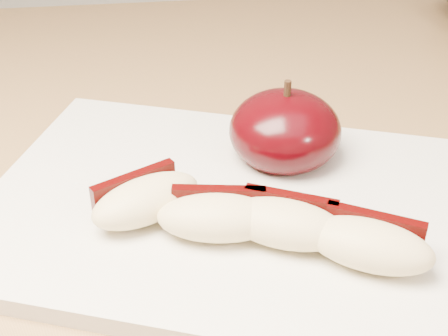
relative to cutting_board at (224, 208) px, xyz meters
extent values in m
cube|color=silver|center=(0.08, 0.82, -0.46)|extent=(2.40, 0.60, 0.90)
cube|color=#A17746|center=(0.08, 0.12, -0.03)|extent=(1.64, 0.64, 0.04)
cube|color=silver|center=(0.00, 0.00, 0.00)|extent=(0.37, 0.32, 0.01)
ellipsoid|color=black|center=(0.05, 0.05, 0.03)|extent=(0.10, 0.10, 0.06)
cylinder|color=black|center=(0.05, 0.05, 0.06)|extent=(0.00, 0.00, 0.01)
ellipsoid|color=beige|center=(-0.05, -0.01, 0.02)|extent=(0.08, 0.06, 0.03)
cube|color=black|center=(-0.06, 0.00, 0.02)|extent=(0.05, 0.03, 0.02)
ellipsoid|color=beige|center=(-0.01, -0.03, 0.02)|extent=(0.08, 0.05, 0.03)
cube|color=black|center=(-0.01, -0.02, 0.02)|extent=(0.06, 0.02, 0.02)
ellipsoid|color=beige|center=(0.03, -0.05, 0.02)|extent=(0.08, 0.06, 0.03)
cube|color=black|center=(0.04, -0.03, 0.02)|extent=(0.05, 0.03, 0.02)
ellipsoid|color=beige|center=(0.07, -0.07, 0.02)|extent=(0.08, 0.07, 0.03)
cube|color=black|center=(0.08, -0.06, 0.02)|extent=(0.05, 0.03, 0.02)
camera|label=1|loc=(-0.04, -0.32, 0.25)|focal=50.00mm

